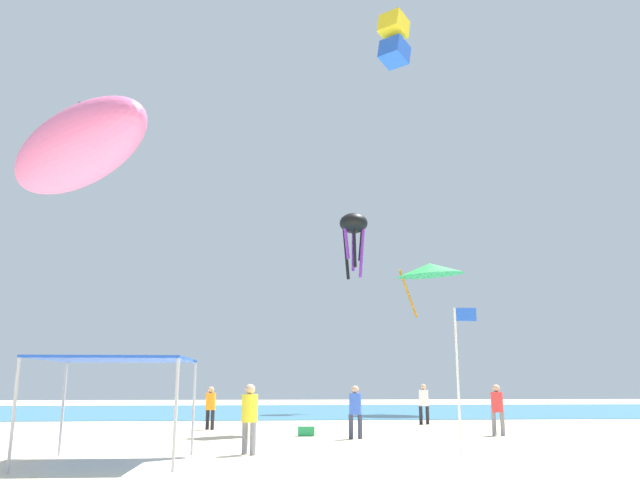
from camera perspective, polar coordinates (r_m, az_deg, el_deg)
The scene contains 14 objects.
ground at distance 15.97m, azimuth 0.68°, elevation -19.19°, with size 110.00×110.00×0.10m, color beige.
ocean_strip at distance 42.76m, azimuth -2.58°, elevation -15.01°, with size 110.00×21.90×0.03m, color teal.
canopy_tent at distance 15.82m, azimuth -17.69°, elevation -10.39°, with size 3.32×3.22×2.34m.
person_near_tent at distance 25.97m, azimuth -9.76°, elevation -14.28°, with size 0.39×0.39×1.63m.
person_leftmost at distance 29.19m, azimuth 9.26°, elevation -13.99°, with size 0.46×0.41×1.73m.
person_central at distance 16.90m, azimuth -6.32°, elevation -15.12°, with size 0.41×0.41×1.74m.
person_rightmost at distance 23.58m, azimuth 15.56°, elevation -14.07°, with size 0.41×0.41×1.71m.
person_far_shore at distance 21.49m, azimuth 3.18°, elevation -14.72°, with size 0.45×0.40×1.68m.
banner_flag at distance 17.28m, azimuth 12.39°, elevation -10.82°, with size 0.61×0.06×3.71m.
cooler_box at distance 22.68m, azimuth -1.25°, elevation -16.69°, with size 0.57×0.37×0.35m.
kite_octopus_black at distance 41.65m, azimuth 3.03°, elevation 1.20°, with size 2.46×2.46×4.33m.
kite_delta_green at distance 39.04m, azimuth 9.79°, elevation -2.61°, with size 5.75×5.74×3.30m.
kite_inflatable_pink at distance 22.49m, azimuth -21.09°, elevation 7.63°, with size 7.40×8.10×3.14m.
kite_box_yellow at distance 32.44m, azimuth 6.63°, elevation 17.39°, with size 1.73×1.75×2.62m.
Camera 1 is at (-1.38, -15.80, 1.76)m, focal length 35.78 mm.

